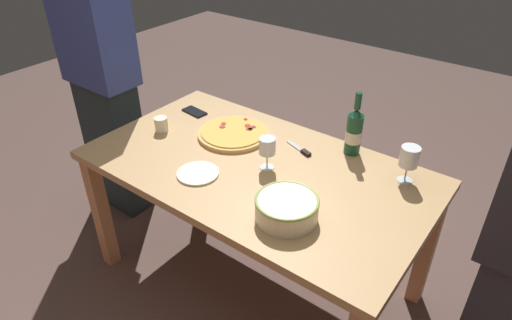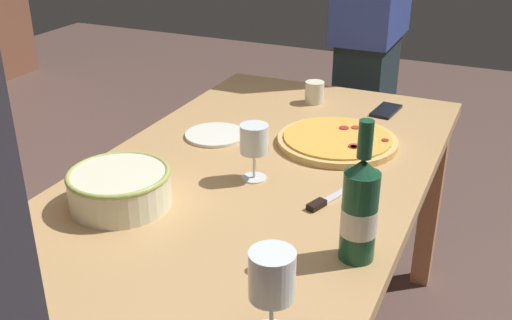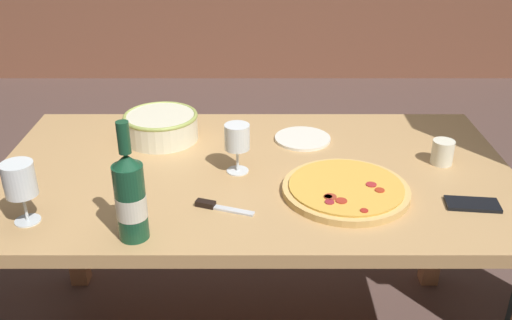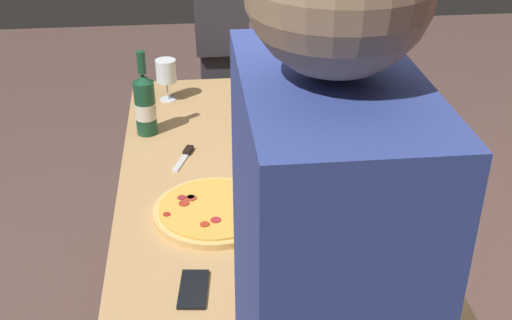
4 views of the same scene
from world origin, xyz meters
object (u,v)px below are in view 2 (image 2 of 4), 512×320
Objects in this scene: dining_table at (256,199)px; wine_glass_near_pizza at (272,279)px; pizza at (337,141)px; wine_glass_by_bottle at (254,141)px; cell_phone at (386,111)px; person_guest_left at (370,30)px; wine_bottle at (360,209)px; pizza_knife at (325,201)px; cup_amber at (314,92)px; serving_bowl at (120,187)px; side_plate at (216,135)px.

wine_glass_near_pizza is (-0.60, -0.30, 0.21)m from dining_table.
wine_glass_by_bottle is at bearing 156.69° from pizza.
cell_phone is 0.08× the size of person_guest_left.
pizza is 1.16× the size of wine_bottle.
person_guest_left is at bearing 10.07° from pizza_knife.
cup_amber is (0.64, 0.05, -0.07)m from wine_glass_by_bottle.
cell_phone is at bearing -25.77° from serving_bowl.
dining_table is at bearing -176.36° from cup_amber.
pizza_knife is (-0.05, -0.22, -0.11)m from wine_glass_by_bottle.
wine_bottle is 0.18× the size of person_guest_left.
wine_glass_near_pizza is at bearing -79.93° from cell_phone.
dining_table is at bearing 19.02° from wine_glass_by_bottle.
wine_bottle is at bearing -13.61° from wine_glass_near_pizza.
wine_bottle is at bearing -155.37° from cup_amber.
serving_bowl is 1.63× the size of wine_glass_by_bottle.
side_plate is at bearing 34.02° from wine_glass_near_pizza.
wine_glass_by_bottle is at bearing 0.88° from person_guest_left.
person_guest_left reaches higher than pizza.
cup_amber is at bearing -11.55° from serving_bowl.
cup_amber reaches higher than side_plate.
wine_bottle is at bearing -145.54° from pizza_knife.
serving_bowl reaches higher than cup_amber.
wine_glass_by_bottle is at bearing 54.79° from wine_bottle.
person_guest_left is at bearing -9.41° from serving_bowl.
cell_phone is (1.20, 0.08, -0.11)m from wine_glass_near_pizza.
wine_bottle is at bearing -125.21° from wine_glass_by_bottle.
person_guest_left is (1.13, -0.02, 0.25)m from dining_table.
person_guest_left is at bearing -0.83° from dining_table.
pizza is at bearing 9.76° from person_guest_left.
wine_bottle is 0.27m from pizza_knife.
wine_glass_near_pizza reaches higher than pizza_knife.
cup_amber reaches higher than dining_table.
wine_bottle is (0.02, -0.59, 0.07)m from serving_bowl.
pizza_knife is (0.49, 0.06, -0.11)m from wine_glass_near_pizza.
cell_phone is (0.01, -0.26, -0.03)m from cup_amber.
cup_amber is 0.47× the size of pizza_knife.
cell_phone is at bearing -11.47° from pizza.
wine_bottle reaches higher than pizza_knife.
person_guest_left is (1.18, 0.00, 0.04)m from wine_glass_by_bottle.
wine_bottle is 1.89× the size of pizza_knife.
wine_bottle is at bearing -158.79° from pizza.
wine_glass_near_pizza is 0.10× the size of person_guest_left.
wine_glass_near_pizza is 2.20× the size of cup_amber.
person_guest_left reaches higher than wine_glass_near_pizza.
wine_bottle is at bearing -88.23° from serving_bowl.
wine_glass_by_bottle is (0.27, -0.24, 0.06)m from serving_bowl.
pizza is at bearing 12.73° from pizza_knife.
wine_bottle is 0.30m from wine_glass_near_pizza.
side_plate is (0.22, 0.23, -0.11)m from wine_glass_by_bottle.
wine_glass_near_pizza is at bearing -164.14° from cup_amber.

